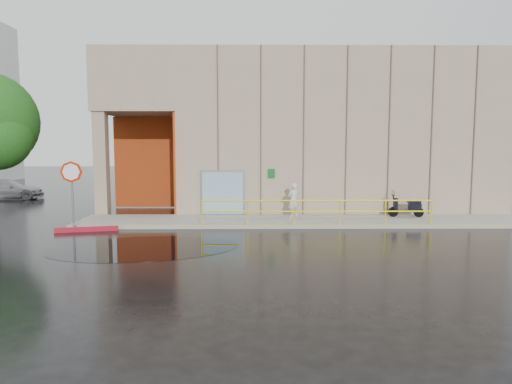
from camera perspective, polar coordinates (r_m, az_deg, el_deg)
ground at (r=15.88m, az=-6.25°, el=-6.59°), size 120.00×120.00×0.00m
sidewalk at (r=20.35m, az=6.33°, el=-3.62°), size 20.00×3.00×0.15m
building at (r=26.66m, az=7.12°, el=7.51°), size 20.00×10.17×8.00m
guardrail at (r=18.97m, az=7.59°, el=-2.48°), size 9.56×0.06×1.03m
person at (r=20.68m, az=4.68°, el=-1.05°), size 0.68×0.64×1.57m
scooter at (r=21.89m, az=18.32°, el=-1.15°), size 1.62×0.65×1.23m
stop_sign at (r=19.29m, az=-22.05°, el=1.28°), size 0.84×0.14×2.80m
red_curb at (r=19.38m, az=-20.41°, el=-4.39°), size 2.38×0.68×0.18m
puddle at (r=15.76m, az=-13.77°, el=-6.81°), size 6.87×4.94×0.01m
car_c at (r=32.97m, az=-28.68°, el=0.28°), size 4.57×2.54×1.25m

